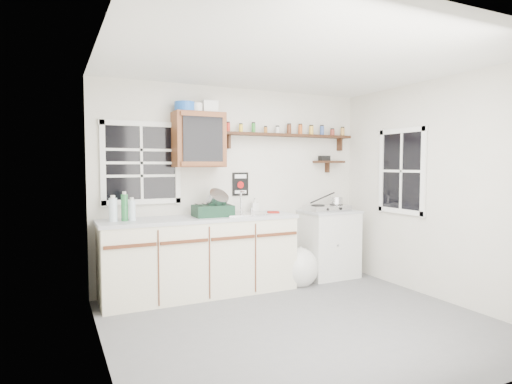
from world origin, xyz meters
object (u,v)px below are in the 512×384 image
right_cabinet (329,243)px  hotplate (327,208)px  dish_rack (214,207)px  upper_cabinet (199,140)px  main_cabinet (201,256)px  spice_shelf (290,135)px

right_cabinet → hotplate: hotplate is taller
dish_rack → hotplate: 1.63m
upper_cabinet → hotplate: bearing=-4.5°
main_cabinet → right_cabinet: main_cabinet is taller
right_cabinet → upper_cabinet: (-1.80, 0.12, 1.37)m
main_cabinet → spice_shelf: (1.33, 0.21, 1.47)m
spice_shelf → upper_cabinet: bearing=-176.9°
upper_cabinet → hotplate: size_ratio=1.08×
upper_cabinet → spice_shelf: upper_cabinet is taller
right_cabinet → upper_cabinet: size_ratio=1.40×
main_cabinet → dish_rack: size_ratio=5.05×
hotplate → right_cabinet: bearing=21.9°
main_cabinet → right_cabinet: bearing=0.8°
right_cabinet → hotplate: (-0.04, -0.02, 0.49)m
main_cabinet → hotplate: bearing=0.2°
upper_cabinet → dish_rack: (0.13, -0.15, -0.80)m
main_cabinet → spice_shelf: spice_shelf is taller
upper_cabinet → spice_shelf: bearing=3.1°
upper_cabinet → hotplate: upper_cabinet is taller
spice_shelf → dish_rack: bearing=-169.2°
right_cabinet → hotplate: bearing=-155.7°
main_cabinet → spice_shelf: bearing=9.1°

